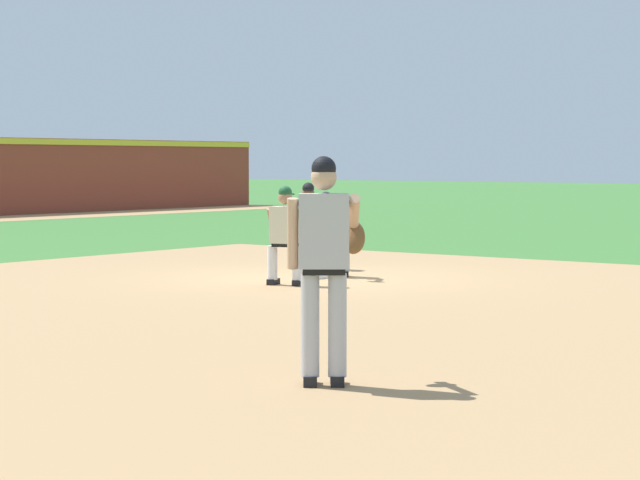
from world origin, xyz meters
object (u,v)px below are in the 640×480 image
at_px(first_base_bag, 315,275).
at_px(baserunner, 285,231).
at_px(baseball, 339,290).
at_px(umpire, 308,222).
at_px(pitcher, 326,256).
at_px(first_baseman, 327,231).

relative_size(first_base_bag, baserunner, 0.26).
distance_m(first_base_bag, baseball, 2.21).
relative_size(first_base_bag, umpire, 0.26).
distance_m(baseball, pitcher, 7.14).
xyz_separation_m(first_base_bag, pitcher, (-7.31, -5.67, 1.01)).
bearing_deg(pitcher, baseball, 35.35).
bearing_deg(pitcher, first_base_bag, 37.82).
height_order(pitcher, baserunner, pitcher).
xyz_separation_m(pitcher, umpire, (8.54, 6.76, -0.27)).
bearing_deg(baserunner, first_base_bag, 16.00).
distance_m(first_base_bag, pitcher, 9.31).
bearing_deg(first_base_bag, baseball, -134.28).
xyz_separation_m(pitcher, baserunner, (6.14, 5.34, -0.27)).
xyz_separation_m(first_base_bag, first_baseman, (0.27, -0.03, 0.69)).
bearing_deg(first_baseman, umpire, 49.25).
distance_m(first_baseman, umpire, 1.47).
xyz_separation_m(baseball, first_baseman, (1.81, 1.56, 0.69)).
height_order(first_base_bag, pitcher, pitcher).
height_order(baseball, umpire, umpire).
bearing_deg(baserunner, baseball, -106.80).
xyz_separation_m(baseball, pitcher, (-5.77, -4.09, 1.02)).
relative_size(pitcher, first_baseman, 1.39).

